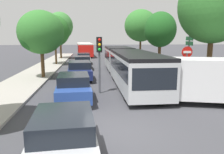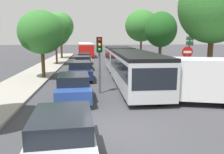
{
  "view_description": "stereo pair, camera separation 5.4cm",
  "coord_description": "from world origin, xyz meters",
  "views": [
    {
      "loc": [
        -1.04,
        -7.39,
        3.35
      ],
      "look_at": [
        0.2,
        4.49,
        1.2
      ],
      "focal_mm": 35.0,
      "sensor_mm": 36.0,
      "label": 1
    },
    {
      "loc": [
        -0.98,
        -7.39,
        3.35
      ],
      "look_at": [
        0.2,
        4.49,
        1.2
      ],
      "focal_mm": 35.0,
      "sensor_mm": 36.0,
      "label": 2
    }
  ],
  "objects": [
    {
      "name": "ground_plane",
      "position": [
        0.0,
        0.0,
        0.0
      ],
      "size": [
        200.0,
        200.0,
        0.0
      ],
      "primitive_type": "plane",
      "color": "#3D3D42"
    },
    {
      "name": "kerb_strip_left",
      "position": [
        -5.96,
        16.84,
        0.07
      ],
      "size": [
        3.2,
        43.68,
        0.14
      ],
      "primitive_type": "cube",
      "color": "#9E998E",
      "rests_on": "ground"
    },
    {
      "name": "articulated_bus",
      "position": [
        1.97,
        10.22,
        1.39
      ],
      "size": [
        2.51,
        16.2,
        2.4
      ],
      "rotation": [
        0.0,
        0.0,
        -1.57
      ],
      "color": "silver",
      "rests_on": "ground"
    },
    {
      "name": "city_bus_rear",
      "position": [
        -1.89,
        33.68,
        1.38
      ],
      "size": [
        3.14,
        11.25,
        2.39
      ],
      "rotation": [
        0.0,
        0.0,
        1.63
      ],
      "color": "red",
      "rests_on": "ground"
    },
    {
      "name": "queued_car_silver",
      "position": [
        -1.77,
        -1.7,
        0.7
      ],
      "size": [
        1.93,
        4.08,
        1.38
      ],
      "rotation": [
        0.0,
        0.0,
        1.63
      ],
      "color": "#B7BABF",
      "rests_on": "ground"
    },
    {
      "name": "queued_car_blue",
      "position": [
        -1.91,
        4.33,
        0.72
      ],
      "size": [
        2.0,
        4.21,
        1.43
      ],
      "rotation": [
        0.0,
        0.0,
        1.63
      ],
      "color": "#284799",
      "rests_on": "ground"
    },
    {
      "name": "queued_car_navy",
      "position": [
        -1.84,
        10.25,
        0.76
      ],
      "size": [
        2.09,
        4.4,
        1.49
      ],
      "rotation": [
        0.0,
        0.0,
        1.63
      ],
      "color": "navy",
      "rests_on": "ground"
    },
    {
      "name": "queued_car_black",
      "position": [
        -1.79,
        16.39,
        0.71
      ],
      "size": [
        1.95,
        4.13,
        1.4
      ],
      "rotation": [
        0.0,
        0.0,
        1.63
      ],
      "color": "black",
      "rests_on": "ground"
    },
    {
      "name": "queued_car_white",
      "position": [
        -1.8,
        21.46,
        0.7
      ],
      "size": [
        1.94,
        4.09,
        1.39
      ],
      "rotation": [
        0.0,
        0.0,
        1.63
      ],
      "color": "white",
      "rests_on": "ground"
    },
    {
      "name": "white_van",
      "position": [
        4.45,
        3.14,
        1.24
      ],
      "size": [
        5.33,
        3.16,
        2.31
      ],
      "rotation": [
        0.0,
        0.0,
        2.88
      ],
      "color": "white",
      "rests_on": "ground"
    },
    {
      "name": "traffic_light",
      "position": [
        -0.44,
        5.61,
        2.5
      ],
      "size": [
        0.34,
        0.37,
        3.4
      ],
      "rotation": [
        0.0,
        0.0,
        -1.49
      ],
      "color": "#56595E",
      "rests_on": "ground"
    },
    {
      "name": "no_entry_sign",
      "position": [
        5.06,
        5.75,
        1.88
      ],
      "size": [
        0.7,
        0.08,
        2.82
      ],
      "rotation": [
        0.0,
        0.0,
        -1.57
      ],
      "color": "#56595E",
      "rests_on": "ground"
    },
    {
      "name": "direction_sign_post",
      "position": [
        6.08,
        7.71,
        2.55
      ],
      "size": [
        0.22,
        1.4,
        3.6
      ],
      "rotation": [
        0.0,
        0.0,
        3.03
      ],
      "color": "#56595E",
      "rests_on": "ground"
    },
    {
      "name": "tree_left_mid",
      "position": [
        -4.96,
        10.95,
        3.69
      ],
      "size": [
        3.67,
        3.67,
        5.53
      ],
      "color": "#51381E",
      "rests_on": "ground"
    },
    {
      "name": "tree_left_far",
      "position": [
        -5.15,
        20.29,
        4.15
      ],
      "size": [
        3.57,
        3.57,
        6.03
      ],
      "color": "#51381E",
      "rests_on": "ground"
    },
    {
      "name": "tree_left_distant",
      "position": [
        -5.42,
        27.96,
        5.01
      ],
      "size": [
        4.03,
        4.03,
        7.3
      ],
      "color": "#51381E",
      "rests_on": "ground"
    },
    {
      "name": "tree_right_near",
      "position": [
        6.6,
        5.8,
        5.15
      ],
      "size": [
        4.29,
        4.29,
        7.55
      ],
      "color": "#51381E",
      "rests_on": "ground"
    },
    {
      "name": "tree_right_mid",
      "position": [
        6.77,
        16.37,
        4.13
      ],
      "size": [
        3.48,
        3.48,
        6.16
      ],
      "color": "#51381E",
      "rests_on": "ground"
    },
    {
      "name": "tree_right_far",
      "position": [
        6.39,
        24.38,
        4.96
      ],
      "size": [
        4.72,
        4.72,
        7.38
      ],
      "color": "#51381E",
      "rests_on": "ground"
    }
  ]
}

